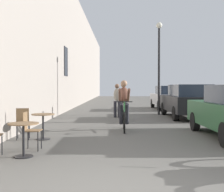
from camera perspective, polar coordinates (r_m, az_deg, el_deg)
building_facade_left at (r=18.42m, az=-9.49°, el=10.01°), size 0.54×68.00×8.29m
cafe_table_near at (r=6.68m, az=-16.35°, el=-6.59°), size 0.64×0.64×0.72m
cafe_chair_near_toward_wall at (r=7.37m, az=-15.28°, el=-5.84°), size 0.38×0.38×0.89m
cafe_table_mid at (r=8.76m, az=-12.86°, el=-4.60°), size 0.64×0.64×0.72m
cafe_chair_mid_toward_street at (r=8.84m, az=-16.43°, el=-4.59°), size 0.46×0.46×0.89m
cyclist_on_bicycle at (r=10.36m, az=2.28°, el=-1.98°), size 0.52×1.76×1.74m
pedestrian_near at (r=12.86m, az=2.15°, el=-0.67°), size 0.35×0.25×1.67m
pedestrian_mid at (r=14.61m, az=0.97°, el=-0.49°), size 0.37×0.28×1.63m
street_lamp at (r=16.38m, az=8.85°, el=7.41°), size 0.32×0.32×4.90m
parked_car_second at (r=14.92m, az=13.98°, el=-0.85°), size 1.96×4.50×1.59m
parked_car_third at (r=20.32m, az=10.58°, el=-0.21°), size 1.94×4.40×1.55m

